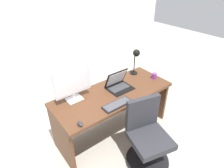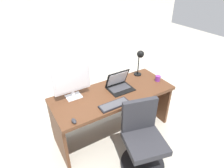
{
  "view_description": "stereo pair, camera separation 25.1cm",
  "coord_description": "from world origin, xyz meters",
  "px_view_note": "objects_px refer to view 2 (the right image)",
  "views": [
    {
      "loc": [
        -1.34,
        -1.68,
        2.18
      ],
      "look_at": [
        0.0,
        0.03,
        0.84
      ],
      "focal_mm": 30.26,
      "sensor_mm": 36.0,
      "label": 1
    },
    {
      "loc": [
        -1.13,
        -1.83,
        2.18
      ],
      "look_at": [
        0.0,
        0.03,
        0.84
      ],
      "focal_mm": 30.26,
      "sensor_mm": 36.0,
      "label": 2
    }
  ],
  "objects_px": {
    "desk": "(112,102)",
    "coffee_mug": "(158,78)",
    "mouse": "(74,121)",
    "desk_lamp": "(140,58)",
    "monitor": "(72,80)",
    "office_chair": "(142,142)",
    "laptop": "(119,83)",
    "keyboard": "(114,105)"
  },
  "relations": [
    {
      "from": "desk",
      "to": "coffee_mug",
      "type": "xyz_separation_m",
      "value": [
        0.74,
        -0.12,
        0.24
      ]
    },
    {
      "from": "mouse",
      "to": "desk_lamp",
      "type": "xyz_separation_m",
      "value": [
        1.28,
        0.48,
        0.29
      ]
    },
    {
      "from": "monitor",
      "to": "office_chair",
      "type": "relative_size",
      "value": 0.55
    },
    {
      "from": "monitor",
      "to": "laptop",
      "type": "distance_m",
      "value": 0.67
    },
    {
      "from": "desk",
      "to": "mouse",
      "type": "height_order",
      "value": "mouse"
    },
    {
      "from": "desk",
      "to": "coffee_mug",
      "type": "height_order",
      "value": "coffee_mug"
    },
    {
      "from": "coffee_mug",
      "to": "office_chair",
      "type": "height_order",
      "value": "office_chair"
    },
    {
      "from": "coffee_mug",
      "to": "mouse",
      "type": "bearing_deg",
      "value": -172.17
    },
    {
      "from": "desk",
      "to": "desk_lamp",
      "type": "relative_size",
      "value": 4.04
    },
    {
      "from": "laptop",
      "to": "mouse",
      "type": "height_order",
      "value": "laptop"
    },
    {
      "from": "desk",
      "to": "mouse",
      "type": "relative_size",
      "value": 19.13
    },
    {
      "from": "keyboard",
      "to": "mouse",
      "type": "distance_m",
      "value": 0.54
    },
    {
      "from": "mouse",
      "to": "office_chair",
      "type": "relative_size",
      "value": 0.1
    },
    {
      "from": "laptop",
      "to": "office_chair",
      "type": "xyz_separation_m",
      "value": [
        -0.11,
        -0.72,
        -0.44
      ]
    },
    {
      "from": "monitor",
      "to": "mouse",
      "type": "distance_m",
      "value": 0.54
    },
    {
      "from": "desk",
      "to": "keyboard",
      "type": "bearing_deg",
      "value": -115.37
    },
    {
      "from": "mouse",
      "to": "desk_lamp",
      "type": "relative_size",
      "value": 0.21
    },
    {
      "from": "laptop",
      "to": "coffee_mug",
      "type": "xyz_separation_m",
      "value": [
        0.61,
        -0.15,
        -0.03
      ]
    },
    {
      "from": "laptop",
      "to": "coffee_mug",
      "type": "relative_size",
      "value": 3.46
    },
    {
      "from": "desk_lamp",
      "to": "coffee_mug",
      "type": "height_order",
      "value": "desk_lamp"
    },
    {
      "from": "mouse",
      "to": "coffee_mug",
      "type": "bearing_deg",
      "value": 7.83
    },
    {
      "from": "keyboard",
      "to": "office_chair",
      "type": "relative_size",
      "value": 0.45
    },
    {
      "from": "desk",
      "to": "monitor",
      "type": "bearing_deg",
      "value": 164.32
    },
    {
      "from": "desk_lamp",
      "to": "desk",
      "type": "bearing_deg",
      "value": -164.54
    },
    {
      "from": "monitor",
      "to": "keyboard",
      "type": "distance_m",
      "value": 0.62
    },
    {
      "from": "desk",
      "to": "keyboard",
      "type": "relative_size",
      "value": 4.3
    },
    {
      "from": "laptop",
      "to": "coffee_mug",
      "type": "height_order",
      "value": "laptop"
    },
    {
      "from": "mouse",
      "to": "desk",
      "type": "bearing_deg",
      "value": 24.91
    },
    {
      "from": "monitor",
      "to": "office_chair",
      "type": "height_order",
      "value": "monitor"
    },
    {
      "from": "desk",
      "to": "coffee_mug",
      "type": "bearing_deg",
      "value": -9.25
    },
    {
      "from": "keyboard",
      "to": "desk_lamp",
      "type": "bearing_deg",
      "value": 31.72
    },
    {
      "from": "laptop",
      "to": "desk_lamp",
      "type": "relative_size",
      "value": 0.82
    },
    {
      "from": "laptop",
      "to": "office_chair",
      "type": "distance_m",
      "value": 0.85
    },
    {
      "from": "monitor",
      "to": "coffee_mug",
      "type": "height_order",
      "value": "monitor"
    },
    {
      "from": "mouse",
      "to": "desk_lamp",
      "type": "height_order",
      "value": "desk_lamp"
    },
    {
      "from": "laptop",
      "to": "office_chair",
      "type": "relative_size",
      "value": 0.39
    },
    {
      "from": "desk_lamp",
      "to": "office_chair",
      "type": "relative_size",
      "value": 0.47
    },
    {
      "from": "monitor",
      "to": "laptop",
      "type": "bearing_deg",
      "value": -10.22
    },
    {
      "from": "office_chair",
      "to": "desk_lamp",
      "type": "bearing_deg",
      "value": 56.02
    },
    {
      "from": "monitor",
      "to": "desk_lamp",
      "type": "height_order",
      "value": "monitor"
    },
    {
      "from": "desk",
      "to": "office_chair",
      "type": "relative_size",
      "value": 1.91
    },
    {
      "from": "desk",
      "to": "laptop",
      "type": "distance_m",
      "value": 0.3
    }
  ]
}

